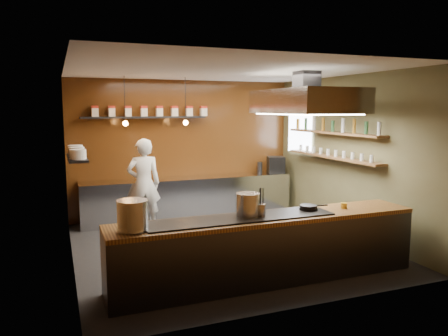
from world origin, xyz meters
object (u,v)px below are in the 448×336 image
stockpot_large (133,215)px  espresso_machine (276,165)px  stockpot_small (248,204)px  chef (144,184)px  extractor_hood (306,101)px

stockpot_large → espresso_machine: bearing=44.2°
stockpot_small → chef: 3.36m
extractor_hood → chef: 3.57m
espresso_machine → chef: bearing=-155.3°
stockpot_small → chef: size_ratio=0.18×
espresso_machine → chef: size_ratio=0.21×
stockpot_large → stockpot_small: stockpot_large is taller
extractor_hood → stockpot_small: (-1.57, -1.13, -1.41)m
stockpot_small → chef: (-0.80, 3.26, -0.19)m
stockpot_large → espresso_machine: (3.95, 3.84, -0.03)m
stockpot_small → espresso_machine: size_ratio=0.87×
stockpot_small → stockpot_large: bearing=-174.3°
extractor_hood → stockpot_large: (-3.15, -1.29, -1.38)m
stockpot_large → chef: 3.51m
extractor_hood → stockpot_large: size_ratio=5.37×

